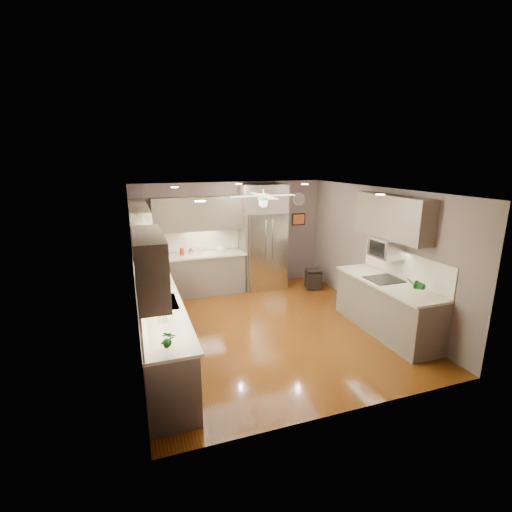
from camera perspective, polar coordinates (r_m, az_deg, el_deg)
floor at (r=6.94m, az=1.91°, el=-10.97°), size 5.00×5.00×0.00m
ceiling at (r=6.28m, az=2.10°, el=10.06°), size 5.00×5.00×0.00m
wall_back at (r=8.81m, az=-3.88°, el=3.17°), size 4.50×0.00×4.50m
wall_front at (r=4.40m, az=13.99°, el=-9.31°), size 4.50×0.00×4.50m
wall_left at (r=6.09m, az=-18.18°, el=-2.82°), size 0.00×5.00×5.00m
wall_right at (r=7.59m, az=18.06°, el=0.57°), size 0.00×5.00×5.00m
canister_a at (r=8.36m, az=-11.33°, el=0.65°), size 0.12×0.12×0.16m
canister_b at (r=8.39m, az=-9.96°, el=0.71°), size 0.11×0.11×0.15m
canister_c at (r=8.41m, az=-8.62°, el=0.95°), size 0.11×0.11×0.17m
soap_bottle at (r=6.17m, az=-16.26°, el=-4.56°), size 0.11×0.11×0.19m
potted_plant_left at (r=4.27m, az=-13.28°, el=-12.34°), size 0.18×0.14×0.31m
potted_plant_right at (r=6.34m, az=23.22°, el=-3.96°), size 0.22×0.20×0.33m
bowl at (r=8.47m, az=-5.39°, el=0.72°), size 0.24×0.24×0.06m
left_run at (r=6.50m, az=-15.05°, el=-8.67°), size 0.65×4.70×1.45m
back_run at (r=8.56m, az=-7.95°, el=-2.58°), size 1.85×0.65×1.45m
uppers at (r=6.81m, az=-5.97°, el=5.03°), size 4.50×4.70×0.95m
window at (r=5.53m, az=-17.97°, el=-1.32°), size 0.05×1.12×0.92m
sink at (r=5.74m, az=-14.57°, el=-7.26°), size 0.50×0.70×0.32m
refrigerator at (r=8.72m, az=1.17°, el=2.66°), size 1.06×0.75×2.45m
right_run at (r=7.02m, az=19.38°, el=-7.22°), size 0.70×2.20×1.45m
microwave at (r=6.98m, az=19.43°, el=1.21°), size 0.43×0.55×0.34m
ceiling_fan at (r=6.57m, az=1.13°, el=8.81°), size 1.18×1.18×0.32m
recessed_lights at (r=6.64m, az=0.51°, el=10.27°), size 2.84×3.14×0.01m
wall_clock at (r=9.29m, az=6.65°, el=8.69°), size 0.30×0.03×0.30m
framed_print at (r=9.35m, az=6.57°, el=5.64°), size 0.36×0.03×0.30m
stool at (r=8.94m, az=8.79°, el=-3.53°), size 0.42×0.42×0.45m
paper_towel at (r=5.04m, az=-14.26°, el=-8.25°), size 0.12×0.12×0.30m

